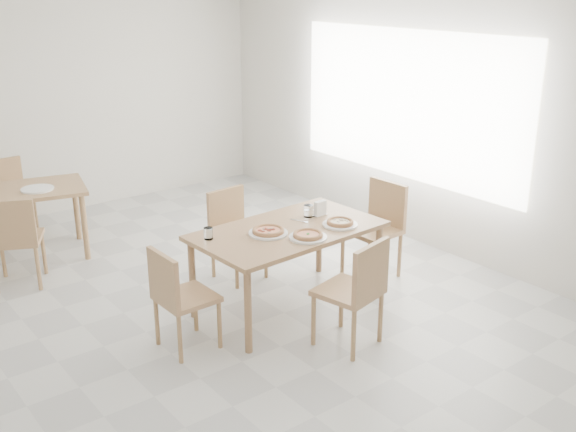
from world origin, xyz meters
TOP-DOWN VIEW (x-y plane):
  - room at (2.98, 0.30)m, footprint 7.28×7.00m
  - main_table at (0.85, -0.36)m, footprint 1.67×1.00m
  - chair_south at (0.85, -1.24)m, footprint 0.54×0.54m
  - chair_north at (0.86, 0.52)m, footprint 0.47×0.47m
  - chair_west at (-0.28, -0.42)m, footprint 0.43×0.43m
  - chair_east at (2.01, -0.32)m, footprint 0.48×0.48m
  - plate_margherita at (0.84, -0.64)m, footprint 0.32×0.32m
  - plate_mushroom at (1.26, -0.58)m, footprint 0.31×0.31m
  - plate_pepperoni at (0.64, -0.36)m, footprint 0.33×0.33m
  - pizza_margherita at (0.84, -0.64)m, footprint 0.31×0.31m
  - pizza_mushroom at (1.26, -0.58)m, footprint 0.26×0.26m
  - pizza_pepperoni at (0.64, -0.36)m, footprint 0.32×0.32m
  - tumbler_a at (1.19, -0.23)m, footprint 0.09×0.09m
  - tumbler_b at (0.18, -0.15)m, footprint 0.08×0.08m
  - napkin_holder at (1.28, -0.28)m, footprint 0.13×0.07m
  - fork_a at (1.05, -0.27)m, footprint 0.08×0.17m
  - fork_b at (1.33, -0.10)m, footprint 0.09×0.18m
  - second_table at (-0.66, 2.26)m, footprint 1.51×1.08m
  - chair_back_s at (-0.92, 1.54)m, footprint 0.60×0.60m
  - chair_back_n at (-0.53, 3.05)m, footprint 0.45×0.45m
  - plate_empty at (-0.48, 2.12)m, footprint 0.33×0.33m

SIDE VIEW (x-z plane):
  - chair_west at x=-0.28m, z-range 0.07..0.92m
  - chair_north at x=0.86m, z-range 0.07..0.94m
  - chair_back_n at x=-0.53m, z-range 0.07..0.94m
  - chair_back_s at x=-0.92m, z-range 0.07..0.98m
  - chair_south at x=0.85m, z-range 0.07..0.98m
  - chair_east at x=2.01m, z-range 0.07..1.01m
  - second_table at x=-0.66m, z-range 0.28..1.03m
  - main_table at x=0.85m, z-range 0.30..1.05m
  - fork_a at x=1.05m, z-range 0.75..0.76m
  - fork_b at x=1.33m, z-range 0.75..0.76m
  - plate_margherita at x=0.84m, z-range 0.75..0.77m
  - plate_mushroom at x=1.26m, z-range 0.75..0.77m
  - plate_pepperoni at x=0.64m, z-range 0.75..0.77m
  - plate_empty at x=-0.48m, z-range 0.75..0.77m
  - pizza_margherita at x=0.84m, z-range 0.76..0.80m
  - pizza_mushroom at x=1.26m, z-range 0.76..0.80m
  - pizza_pepperoni at x=0.64m, z-range 0.77..0.80m
  - tumbler_b at x=0.18m, z-range 0.75..0.85m
  - tumbler_a at x=1.19m, z-range 0.75..0.86m
  - napkin_holder at x=1.28m, z-range 0.75..0.89m
  - room at x=2.98m, z-range -2.00..5.00m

